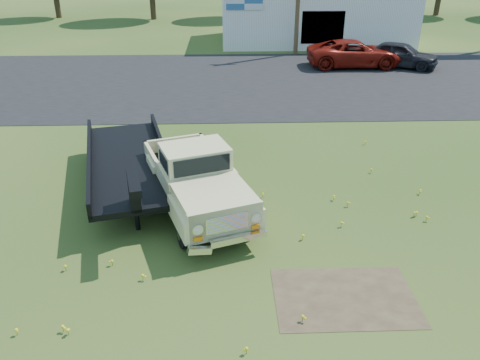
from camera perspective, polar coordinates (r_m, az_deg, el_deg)
The scene contains 9 objects.
ground at distance 12.69m, azimuth 2.86°, elevation -5.38°, with size 140.00×140.00×0.00m, color #264315.
asphalt_lot at distance 26.60m, azimuth 0.19°, elevation 12.02°, with size 90.00×14.00×0.02m, color black.
dirt_patch_a at distance 10.54m, azimuth 12.62°, elevation -13.79°, with size 3.00×2.00×0.01m, color #4A3727.
dirt_patch_b at distance 15.76m, azimuth -5.45°, elevation 1.27°, with size 2.20×1.60×0.01m, color #4A3727.
commercial_building at distance 38.63m, azimuth 8.93°, elevation 19.50°, with size 14.20×8.20×4.15m.
vintage_pickup_truck at distance 12.97m, azimuth -5.38°, elevation 0.21°, with size 2.09×5.37×1.95m, color beige, non-canonical shape.
flatbed_trailer at distance 14.65m, azimuth -13.54°, elevation 2.67°, with size 2.32×6.96×1.90m, color black, non-canonical shape.
red_pickup at distance 30.51m, azimuth 13.79°, elevation 14.73°, with size 2.64×5.73×1.59m, color maroon.
dark_sedan at distance 31.15m, azimuth 18.92°, elevation 14.25°, with size 1.79×4.45×1.52m, color black.
Camera 1 is at (-1.02, -10.71, 6.73)m, focal length 35.00 mm.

